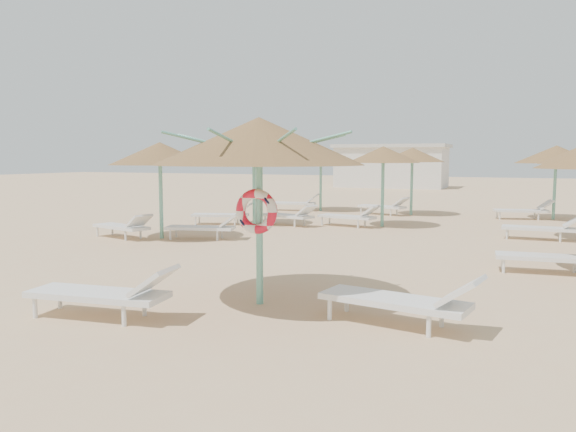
% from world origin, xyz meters
% --- Properties ---
extents(ground, '(120.00, 120.00, 0.00)m').
position_xyz_m(ground, '(0.00, 0.00, 0.00)').
color(ground, tan).
rests_on(ground, ground).
extents(main_palapa, '(3.24, 3.24, 2.90)m').
position_xyz_m(main_palapa, '(-0.05, 0.23, 2.52)').
color(main_palapa, '#68B59E').
rests_on(main_palapa, ground).
extents(lounger_main_a, '(2.25, 0.93, 0.79)m').
position_xyz_m(lounger_main_a, '(-1.69, -1.36, 0.38)').
color(lounger_main_a, white).
rests_on(lounger_main_a, ground).
extents(lounger_main_b, '(2.25, 1.00, 0.79)m').
position_xyz_m(lounger_main_b, '(2.28, -0.07, 0.38)').
color(lounger_main_b, white).
rests_on(lounger_main_b, ground).
extents(palapa_field, '(20.71, 13.18, 2.72)m').
position_xyz_m(palapa_field, '(2.00, 9.99, 2.30)').
color(palapa_field, '#68B59E').
rests_on(palapa_field, ground).
extents(service_hut, '(8.40, 4.40, 3.25)m').
position_xyz_m(service_hut, '(-6.00, 35.00, 1.64)').
color(service_hut, silver).
rests_on(service_hut, ground).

